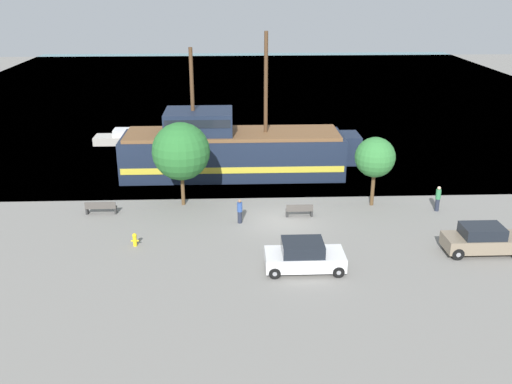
# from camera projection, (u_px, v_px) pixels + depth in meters

# --- Properties ---
(ground_plane) EXTENTS (160.00, 160.00, 0.00)m
(ground_plane) POSITION_uv_depth(u_px,v_px,m) (281.00, 221.00, 35.09)
(ground_plane) COLOR gray
(water_surface) EXTENTS (80.00, 80.00, 0.00)m
(water_surface) POSITION_uv_depth(u_px,v_px,m) (254.00, 90.00, 76.24)
(water_surface) COLOR slate
(water_surface) RESTS_ON ground
(pirate_ship) EXTENTS (17.74, 4.62, 10.57)m
(pirate_ship) POSITION_uv_depth(u_px,v_px,m) (231.00, 150.00, 42.81)
(pirate_ship) COLOR #192338
(pirate_ship) RESTS_ON water_surface
(moored_boat_dockside) EXTENTS (7.79, 1.88, 1.33)m
(moored_boat_dockside) POSITION_uv_depth(u_px,v_px,m) (137.00, 138.00, 51.50)
(moored_boat_dockside) COLOR #B7B2A8
(moored_boat_dockside) RESTS_ON water_surface
(parked_car_curb_front) EXTENTS (4.20, 1.77, 1.59)m
(parked_car_curb_front) POSITION_uv_depth(u_px,v_px,m) (483.00, 240.00, 30.82)
(parked_car_curb_front) COLOR #7F705B
(parked_car_curb_front) RESTS_ON ground_plane
(parked_car_curb_mid) EXTENTS (4.04, 1.99, 1.58)m
(parked_car_curb_mid) POSITION_uv_depth(u_px,v_px,m) (304.00, 256.00, 29.03)
(parked_car_curb_mid) COLOR white
(parked_car_curb_mid) RESTS_ON ground_plane
(fire_hydrant) EXTENTS (0.42, 0.25, 0.76)m
(fire_hydrant) POSITION_uv_depth(u_px,v_px,m) (135.00, 239.00, 31.74)
(fire_hydrant) COLOR yellow
(fire_hydrant) RESTS_ON ground_plane
(bench_promenade_east) EXTENTS (1.93, 0.45, 0.85)m
(bench_promenade_east) POSITION_uv_depth(u_px,v_px,m) (101.00, 208.00, 36.02)
(bench_promenade_east) COLOR #4C4742
(bench_promenade_east) RESTS_ON ground_plane
(bench_promenade_west) EXTENTS (1.67, 0.45, 0.85)m
(bench_promenade_west) POSITION_uv_depth(u_px,v_px,m) (299.00, 210.00, 35.63)
(bench_promenade_west) COLOR #4C4742
(bench_promenade_west) RESTS_ON ground_plane
(pedestrian_walking_near) EXTENTS (0.32, 0.32, 1.67)m
(pedestrian_walking_near) POSITION_uv_depth(u_px,v_px,m) (438.00, 199.00, 36.39)
(pedestrian_walking_near) COLOR #232838
(pedestrian_walking_near) RESTS_ON ground_plane
(pedestrian_walking_far) EXTENTS (0.32, 0.32, 1.53)m
(pedestrian_walking_far) POSITION_uv_depth(u_px,v_px,m) (240.00, 211.00, 34.61)
(pedestrian_walking_far) COLOR #232838
(pedestrian_walking_far) RESTS_ON ground_plane
(tree_row_east) EXTENTS (3.72, 3.72, 5.52)m
(tree_row_east) POSITION_uv_depth(u_px,v_px,m) (181.00, 151.00, 36.40)
(tree_row_east) COLOR brown
(tree_row_east) RESTS_ON ground_plane
(tree_row_mideast) EXTENTS (2.59, 2.59, 4.59)m
(tree_row_mideast) POSITION_uv_depth(u_px,v_px,m) (375.00, 157.00, 36.47)
(tree_row_mideast) COLOR brown
(tree_row_mideast) RESTS_ON ground_plane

